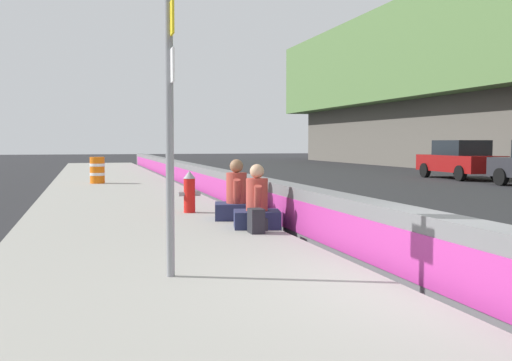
% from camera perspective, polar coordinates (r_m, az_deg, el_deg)
% --- Properties ---
extents(ground_plane, '(160.00, 160.00, 0.00)m').
position_cam_1_polar(ground_plane, '(6.73, 17.73, -10.53)').
color(ground_plane, '#232326').
rests_on(ground_plane, ground).
extents(sidewalk_strip, '(80.00, 4.40, 0.14)m').
position_cam_1_polar(sidewalk_strip, '(5.75, -5.50, -12.09)').
color(sidewalk_strip, gray).
rests_on(sidewalk_strip, ground_plane).
extents(jersey_barrier, '(76.00, 0.45, 0.85)m').
position_cam_1_polar(jersey_barrier, '(6.64, 17.77, -6.98)').
color(jersey_barrier, slate).
rests_on(jersey_barrier, ground_plane).
extents(route_sign_post, '(0.44, 0.09, 3.60)m').
position_cam_1_polar(route_sign_post, '(6.80, -8.01, 8.72)').
color(route_sign_post, gray).
rests_on(route_sign_post, sidewalk_strip).
extents(fire_hydrant, '(0.26, 0.46, 0.88)m').
position_cam_1_polar(fire_hydrant, '(12.98, -6.20, -1.01)').
color(fire_hydrant, red).
rests_on(fire_hydrant, sidewalk_strip).
extents(seated_person_foreground, '(0.82, 0.91, 1.10)m').
position_cam_1_polar(seated_person_foreground, '(10.64, 0.09, -2.55)').
color(seated_person_foreground, '#23284C').
rests_on(seated_person_foreground, sidewalk_strip).
extents(seated_person_middle, '(0.86, 0.95, 1.15)m').
position_cam_1_polar(seated_person_middle, '(11.82, -1.82, -1.86)').
color(seated_person_middle, '#23284C').
rests_on(seated_person_middle, sidewalk_strip).
extents(backpack, '(0.32, 0.28, 0.40)m').
position_cam_1_polar(backpack, '(10.03, 0.08, -3.79)').
color(backpack, '#232328').
rests_on(backpack, sidewalk_strip).
extents(construction_barrel, '(0.54, 0.54, 0.95)m').
position_cam_1_polar(construction_barrel, '(22.83, -14.52, 0.95)').
color(construction_barrel, orange).
rests_on(construction_barrel, sidewalk_strip).
extents(parked_car_fourth, '(4.54, 2.04, 1.71)m').
position_cam_1_polar(parked_car_fourth, '(28.54, 18.41, 1.87)').
color(parked_car_fourth, maroon).
rests_on(parked_car_fourth, ground_plane).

